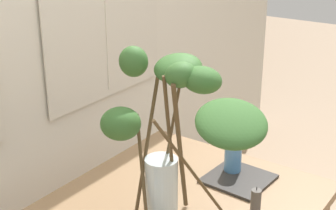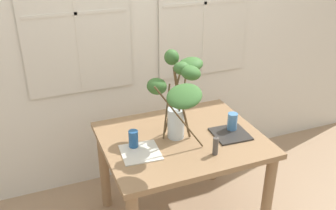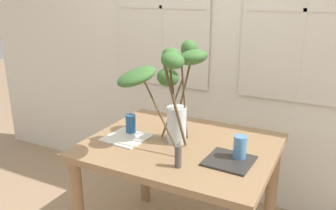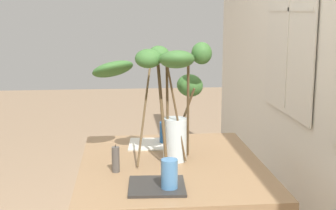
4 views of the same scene
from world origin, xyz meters
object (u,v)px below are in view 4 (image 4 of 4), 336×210
drinking_glass_blue_left (166,133)px  plate_square_left (151,144)px  pillar_candle (116,160)px  drinking_glass_blue_right (169,175)px  dining_table (171,188)px  vase_with_branches (163,87)px  plate_square_right (157,186)px

drinking_glass_blue_left → plate_square_left: 0.11m
drinking_glass_blue_left → pillar_candle: pillar_candle is taller
drinking_glass_blue_right → plate_square_left: bearing=-177.3°
dining_table → pillar_candle: 0.36m
vase_with_branches → drinking_glass_blue_right: vase_with_branches is taller
dining_table → drinking_glass_blue_right: size_ratio=8.07×
drinking_glass_blue_right → plate_square_right: (-0.04, -0.05, -0.06)m
drinking_glass_blue_right → drinking_glass_blue_left: bearing=175.9°
dining_table → drinking_glass_blue_right: (0.37, -0.05, 0.20)m
drinking_glass_blue_left → plate_square_left: drinking_glass_blue_left is taller
vase_with_branches → plate_square_right: bearing=-9.3°
drinking_glass_blue_left → plate_square_right: size_ratio=0.52×
dining_table → plate_square_left: bearing=-166.2°
vase_with_branches → drinking_glass_blue_left: bearing=172.5°
plate_square_left → plate_square_right: (0.67, -0.02, 0.00)m
dining_table → vase_with_branches: 0.51m
plate_square_left → dining_table: bearing=13.8°
vase_with_branches → plate_square_left: vase_with_branches is taller
plate_square_left → plate_square_right: bearing=-1.4°
vase_with_branches → pillar_candle: (0.16, -0.24, -0.31)m
dining_table → drinking_glass_blue_right: bearing=-7.3°
dining_table → vase_with_branches: (-0.05, -0.04, 0.51)m
vase_with_branches → pillar_candle: 0.43m
dining_table → drinking_glass_blue_left: size_ratio=8.82×
drinking_glass_blue_right → pillar_candle: bearing=-138.7°
dining_table → pillar_candle: (0.11, -0.28, 0.19)m
vase_with_branches → pillar_candle: vase_with_branches is taller
drinking_glass_blue_left → pillar_candle: (0.47, -0.28, -0.00)m
vase_with_branches → plate_square_left: size_ratio=2.54×
vase_with_branches → plate_square_left: bearing=-170.8°
dining_table → pillar_candle: pillar_candle is taller
dining_table → vase_with_branches: bearing=-143.9°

